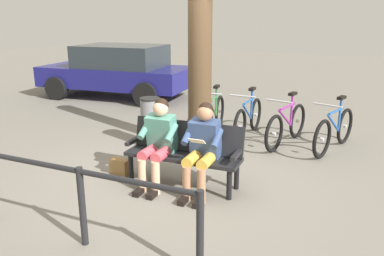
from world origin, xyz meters
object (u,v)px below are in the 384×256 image
(bench, at_px, (185,149))
(person_reading, at_px, (202,144))
(handbag, at_px, (120,167))
(tree_trunk, at_px, (200,53))
(bicycle_black, at_px, (287,125))
(bicycle_red, at_px, (334,131))
(bicycle_silver, at_px, (248,119))
(person_companion, at_px, (158,139))
(litter_bin, at_px, (150,122))
(parked_car, at_px, (118,70))
(bicycle_green, at_px, (214,116))

(bench, bearing_deg, person_reading, 152.71)
(handbag, bearing_deg, tree_trunk, -110.47)
(bench, height_order, bicycle_black, bicycle_black)
(bicycle_red, xyz_separation_m, bicycle_silver, (1.58, -0.13, 0.00))
(tree_trunk, distance_m, bicycle_red, 2.67)
(person_companion, bearing_deg, bicycle_red, -132.06)
(bench, distance_m, bicycle_black, 2.49)
(handbag, relative_size, bicycle_red, 0.18)
(tree_trunk, height_order, bicycle_silver, tree_trunk)
(person_reading, xyz_separation_m, person_companion, (0.64, 0.03, -0.00))
(litter_bin, relative_size, parked_car, 0.20)
(bench, distance_m, bicycle_red, 2.90)
(person_companion, relative_size, handbag, 4.00)
(person_reading, relative_size, handbag, 4.00)
(person_reading, xyz_separation_m, bicycle_red, (-1.40, -2.47, -0.31))
(person_reading, relative_size, bicycle_red, 0.73)
(bicycle_silver, bearing_deg, person_companion, -9.93)
(person_companion, distance_m, bicycle_black, 2.79)
(tree_trunk, bearing_deg, person_companion, 93.83)
(litter_bin, distance_m, bicycle_green, 1.40)
(bench, xyz_separation_m, bicycle_silver, (-0.15, -2.46, -0.15))
(bench, bearing_deg, bicycle_black, -114.42)
(litter_bin, bearing_deg, bench, 136.60)
(handbag, xyz_separation_m, bicycle_black, (-1.91, -2.44, 0.24))
(litter_bin, distance_m, bicycle_red, 3.21)
(bench, xyz_separation_m, bicycle_black, (-0.91, -2.31, -0.15))
(bicycle_black, distance_m, bicycle_green, 1.45)
(bench, xyz_separation_m, person_companion, (0.31, 0.18, 0.16))
(person_reading, bearing_deg, bicycle_red, -122.43)
(litter_bin, xyz_separation_m, bicycle_silver, (-1.43, -1.24, -0.08))
(person_companion, xyz_separation_m, handbag, (0.69, -0.05, -0.54))
(handbag, distance_m, bicycle_black, 3.11)
(litter_bin, height_order, parked_car, parked_car)
(person_reading, distance_m, litter_bin, 2.12)
(bench, xyz_separation_m, handbag, (1.00, 0.13, -0.39))
(person_reading, relative_size, bicycle_green, 0.72)
(parked_car, bearing_deg, bicycle_red, 154.31)
(handbag, bearing_deg, bicycle_black, -128.09)
(bench, relative_size, person_companion, 1.35)
(bench, distance_m, litter_bin, 1.77)
(bicycle_red, distance_m, bicycle_green, 2.27)
(person_reading, bearing_deg, litter_bin, -43.14)
(handbag, bearing_deg, litter_bin, -78.21)
(bicycle_red, bearing_deg, bicycle_green, -76.42)
(person_reading, xyz_separation_m, bicycle_black, (-0.58, -2.46, -0.31))
(person_companion, xyz_separation_m, bicycle_silver, (-0.46, -2.64, -0.30))
(tree_trunk, relative_size, bicycle_silver, 1.99)
(person_companion, height_order, bicycle_silver, person_companion)
(bench, xyz_separation_m, person_reading, (-0.33, 0.15, 0.16))
(tree_trunk, distance_m, bicycle_green, 1.64)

